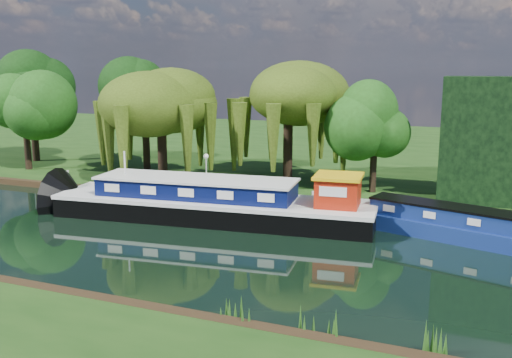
% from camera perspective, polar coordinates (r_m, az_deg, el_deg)
% --- Properties ---
extents(ground, '(120.00, 120.00, 0.00)m').
position_cam_1_polar(ground, '(32.49, -14.23, -5.37)').
color(ground, black).
extents(far_bank, '(120.00, 52.00, 0.45)m').
position_cam_1_polar(far_bank, '(62.47, 4.48, 3.08)').
color(far_bank, '#16390F').
rests_on(far_bank, ground).
extents(dutch_barge, '(19.73, 6.48, 4.09)m').
position_cam_1_polar(dutch_barge, '(34.26, -4.07, -2.42)').
color(dutch_barge, black).
rests_on(dutch_barge, ground).
extents(narrowboat, '(13.37, 5.68, 1.93)m').
position_cam_1_polar(narrowboat, '(32.26, 19.36, -4.52)').
color(narrowboat, navy).
rests_on(narrowboat, ground).
extents(red_dinghy, '(3.37, 2.41, 0.70)m').
position_cam_1_polar(red_dinghy, '(41.36, -18.00, -2.01)').
color(red_dinghy, '#9B1D0B').
rests_on(red_dinghy, ground).
extents(willow_left, '(6.67, 6.67, 7.99)m').
position_cam_1_polar(willow_left, '(42.74, -9.50, 7.30)').
color(willow_left, black).
rests_on(willow_left, far_bank).
extents(willow_right, '(6.68, 6.68, 8.14)m').
position_cam_1_polar(willow_right, '(42.25, 3.26, 7.57)').
color(willow_right, black).
rests_on(willow_right, far_bank).
extents(tree_far_left, '(4.97, 4.97, 8.00)m').
position_cam_1_polar(tree_far_left, '(51.59, -22.18, 6.93)').
color(tree_far_left, black).
rests_on(tree_far_left, far_bank).
extents(tree_far_back, '(5.39, 5.39, 9.07)m').
position_cam_1_polar(tree_far_back, '(56.02, -21.54, 8.12)').
color(tree_far_back, black).
rests_on(tree_far_back, far_bank).
extents(tree_far_mid, '(5.24, 5.24, 8.57)m').
position_cam_1_polar(tree_far_mid, '(48.80, -11.09, 7.85)').
color(tree_far_mid, black).
rests_on(tree_far_mid, far_bank).
extents(tree_far_right, '(4.05, 4.05, 6.63)m').
position_cam_1_polar(tree_far_right, '(39.90, 11.81, 5.17)').
color(tree_far_right, black).
rests_on(tree_far_right, far_bank).
extents(conifer_hedge, '(6.00, 3.00, 8.00)m').
position_cam_1_polar(conifer_hedge, '(39.20, 22.42, 3.60)').
color(conifer_hedge, black).
rests_on(conifer_hedge, far_bank).
extents(lamppost, '(0.36, 0.36, 2.56)m').
position_cam_1_polar(lamppost, '(40.40, -5.01, 1.71)').
color(lamppost, silver).
rests_on(lamppost, far_bank).
extents(mooring_posts, '(19.16, 0.16, 1.00)m').
position_cam_1_polar(mooring_posts, '(39.34, -7.67, -0.79)').
color(mooring_posts, silver).
rests_on(mooring_posts, far_bank).
extents(reeds_near, '(33.70, 1.50, 1.10)m').
position_cam_1_polar(reeds_near, '(22.70, -11.51, -11.14)').
color(reeds_near, '#1D4E14').
rests_on(reeds_near, ground).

